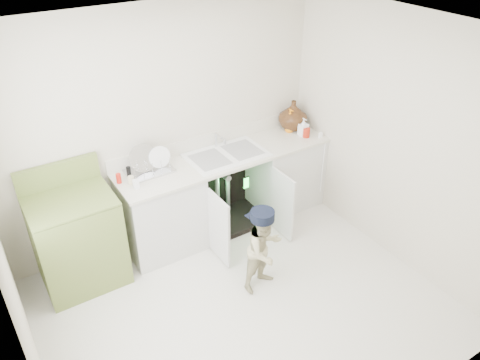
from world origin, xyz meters
The scene contains 5 objects.
ground centered at (0.00, 0.00, 0.00)m, with size 3.50×3.50×0.00m, color silver.
room_shell centered at (0.00, 0.00, 1.25)m, with size 6.00×5.50×1.26m.
counter_run centered at (0.59, 1.21, 0.48)m, with size 2.44×1.02×1.25m.
avocado_stove centered at (-1.13, 1.18, 0.49)m, with size 0.77×0.65×1.19m.
repair_worker centered at (0.32, 0.15, 0.45)m, with size 0.53×0.92×0.88m.
Camera 1 is at (-1.70, -2.60, 3.32)m, focal length 35.00 mm.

